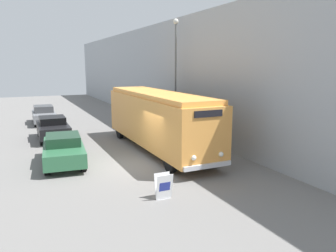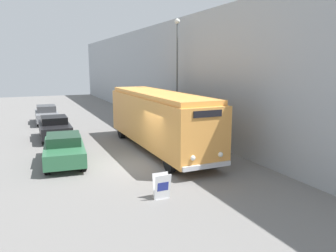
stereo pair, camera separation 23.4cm
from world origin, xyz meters
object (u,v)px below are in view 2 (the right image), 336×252
vintage_bus (159,118)px  sign_board (162,187)px  parked_car_mid (55,127)px  parked_car_far (47,114)px  parked_car_near (64,149)px  streetlamp (177,63)px

vintage_bus → sign_board: bearing=-111.6°
parked_car_mid → parked_car_far: 6.58m
parked_car_far → parked_car_near: bearing=-89.4°
parked_car_near → parked_car_mid: parked_car_mid is taller
parked_car_mid → parked_car_far: size_ratio=0.96×
parked_car_far → sign_board: bearing=-81.0°
streetlamp → parked_car_near: bearing=-155.4°
sign_board → parked_car_far: parked_car_far is taller
sign_board → parked_car_near: bearing=114.2°
vintage_bus → parked_car_mid: bearing=133.6°
parked_car_near → vintage_bus: bearing=10.9°
vintage_bus → sign_board: 7.09m
parked_car_near → parked_car_mid: bearing=94.6°
parked_car_mid → sign_board: bearing=-77.1°
vintage_bus → parked_car_near: bearing=-174.8°
parked_car_near → parked_car_far: parked_car_far is taller
vintage_bus → parked_car_near: 5.38m
sign_board → parked_car_far: 18.62m
sign_board → parked_car_near: parked_car_near is taller
sign_board → streetlamp: streetlamp is taller
sign_board → parked_car_far: size_ratio=0.22×
vintage_bus → streetlamp: streetlamp is taller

